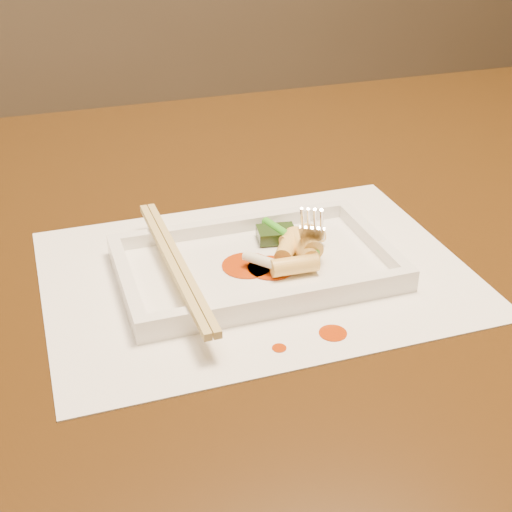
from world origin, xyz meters
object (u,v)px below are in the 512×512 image
object	(u,v)px
chopstick_a	(171,263)
fork	(320,177)
table	(248,300)
placemat	(256,273)
plate_base	(256,269)

from	to	relation	value
chopstick_a	fork	distance (m)	0.16
chopstick_a	fork	xyz separation A→B (m)	(0.15, 0.02, 0.06)
table	placemat	distance (m)	0.15
table	placemat	bearing A→B (deg)	-103.67
table	fork	xyz separation A→B (m)	(0.04, -0.09, 0.18)
table	plate_base	world-z (taller)	plate_base
placemat	chopstick_a	bearing A→B (deg)	-180.00
placemat	plate_base	xyz separation A→B (m)	(-0.00, -0.00, 0.00)
placemat	plate_base	size ratio (longest dim) A/B	1.54
fork	placemat	bearing A→B (deg)	-165.58
plate_base	chopstick_a	bearing A→B (deg)	-180.00
table	fork	size ratio (longest dim) A/B	10.00
plate_base	fork	distance (m)	0.11
table	plate_base	size ratio (longest dim) A/B	5.38
table	placemat	world-z (taller)	placemat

